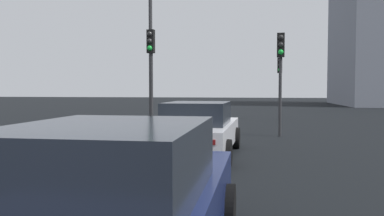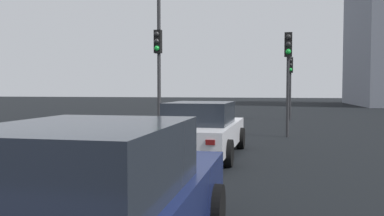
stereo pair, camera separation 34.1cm
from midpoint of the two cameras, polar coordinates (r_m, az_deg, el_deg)
car_white_lead at (r=10.68m, az=0.03°, el=-3.13°), size 4.68×2.11×1.46m
car_navy_second at (r=3.74m, az=-13.56°, el=-14.05°), size 4.58×1.99×1.52m
traffic_light_near_left at (r=15.48m, az=-6.62°, el=6.98°), size 0.33×0.30×4.10m
traffic_light_near_right at (r=23.67m, az=12.18°, el=4.71°), size 0.32×0.29×3.65m
traffic_light_far_left at (r=15.21m, az=12.08°, el=6.50°), size 0.32×0.29×3.91m
street_lamp_kerbside at (r=18.05m, az=-6.58°, el=10.77°), size 0.56×0.36×7.35m
building_facade_left at (r=49.45m, az=24.24°, el=10.31°), size 15.19×6.59×17.00m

